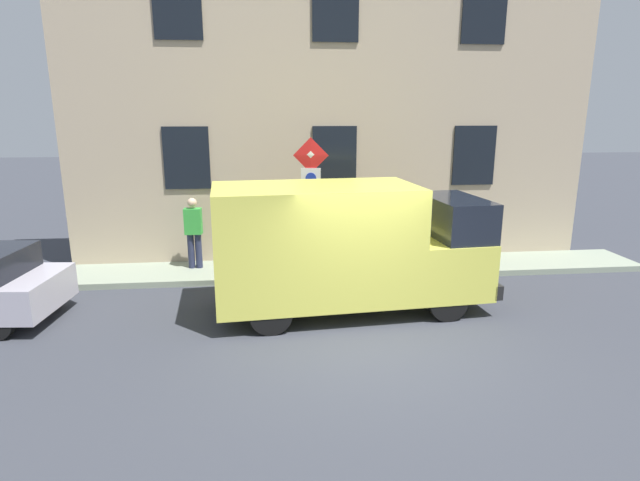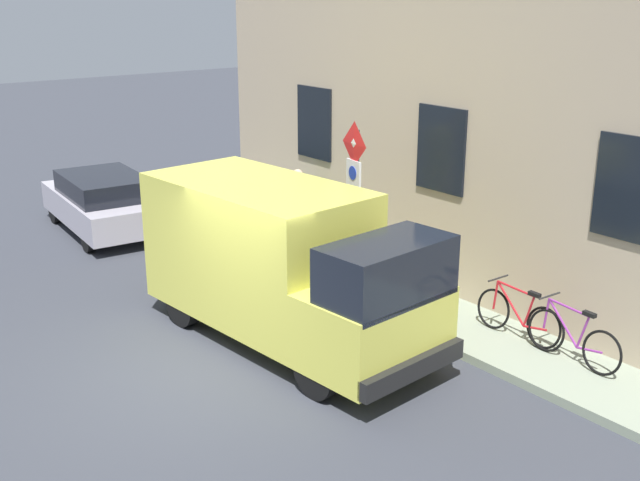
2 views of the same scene
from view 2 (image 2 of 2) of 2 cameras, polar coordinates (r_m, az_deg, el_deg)
ground_plane at (r=11.82m, az=-8.64°, el=-9.56°), size 80.00×80.00×0.00m
sidewalk_slab at (r=14.06m, az=6.16°, el=-4.52°), size 1.60×15.15×0.14m
building_facade at (r=13.89m, az=10.25°, el=13.05°), size 0.75×13.15×8.60m
sign_post_stacked at (r=13.54m, az=2.51°, el=3.70°), size 0.19×0.55×3.03m
delivery_van at (r=12.24m, az=-2.79°, el=-1.56°), size 2.42×5.47×2.50m
parked_hatchback at (r=18.72m, az=-15.62°, el=2.78°), size 2.11×4.14×1.38m
bicycle_purple at (r=12.17m, az=17.97°, el=-6.76°), size 0.46×1.71×0.89m
bicycle_red at (r=12.67m, az=14.37°, el=-5.43°), size 0.46×1.71×0.89m
pedestrian at (r=16.39m, az=-1.62°, el=2.56°), size 0.28×0.41×1.72m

